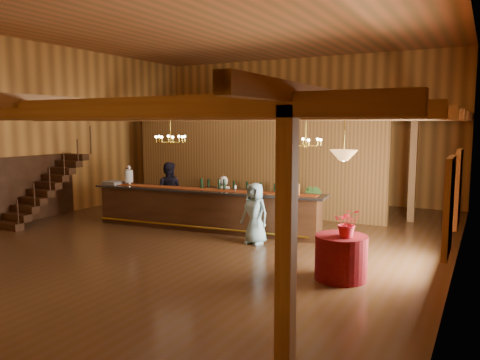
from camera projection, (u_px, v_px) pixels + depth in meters
The scene contains 30 objects.
floor at pixel (208, 236), 12.50m from camera, with size 14.00×14.00×0.00m, color #452B15.
ceiling at pixel (207, 24), 11.83m from camera, with size 14.00×14.00×0.00m, color #AF6035.
wall_back at pixel (302, 129), 18.30m from camera, with size 12.00×0.10×5.50m, color #B77832.
wall_left at pixel (49, 131), 14.97m from camera, with size 0.10×14.00×5.50m, color #B77832.
wall_right at pixel (462, 136), 9.36m from camera, with size 0.10×14.00×5.50m, color #B77832.
beam_grid at pixel (217, 114), 12.55m from camera, with size 11.90×13.90×0.39m.
support_posts at pixel (197, 178), 11.87m from camera, with size 9.20×10.20×3.20m.
partition_wall at pixel (251, 167), 15.61m from camera, with size 9.00×0.18×3.10m, color brown.
window_right_front at pixel (449, 207), 8.13m from camera, with size 0.12×1.05×1.75m, color white.
window_right_back at pixel (458, 189), 10.41m from camera, with size 0.12×1.05×1.75m, color white.
staircase at pixel (44, 189), 14.28m from camera, with size 1.00×2.80×2.00m.
backroom_boxes at pixel (280, 190), 17.39m from camera, with size 4.10×0.60×1.10m.
tasting_bar at pixel (205, 209), 13.17m from camera, with size 6.93×1.55×1.16m.
beverage_dispenser at pixel (129, 175), 14.10m from camera, with size 0.26×0.26×0.60m.
glass_rack_tray at pixel (114, 183), 14.21m from camera, with size 0.50×0.50×0.10m, color gray.
raffle_drum at pixel (293, 188), 12.06m from camera, with size 0.34×0.24×0.30m.
bar_bottle_0 at pixel (202, 183), 13.27m from camera, with size 0.07×0.07×0.30m, color black.
bar_bottle_1 at pixel (219, 184), 13.06m from camera, with size 0.07×0.07×0.30m, color black.
bar_bottle_2 at pixel (224, 185), 13.00m from camera, with size 0.07×0.07×0.30m, color black.
backbar_shelf at pixel (240, 202), 15.52m from camera, with size 2.89×0.45×0.81m, color #3C2213.
round_table at pixel (341, 257), 8.99m from camera, with size 1.00×1.00×0.86m, color maroon.
chandelier_left at pixel (170, 139), 12.41m from camera, with size 0.80×0.80×0.77m.
chandelier_right at pixel (306, 142), 11.37m from camera, with size 0.80×0.80×0.81m.
pendant_lamp at pixel (344, 155), 8.75m from camera, with size 0.52×0.52×0.90m.
bartender at pixel (224, 201), 13.59m from camera, with size 0.54×0.36×1.48m, color silver.
staff_second at pixel (168, 191), 14.55m from camera, with size 0.87×0.68×1.80m, color black.
guest at pixel (255, 213), 11.61m from camera, with size 0.75×0.49×1.54m, color #87B9CA.
floor_plant at pixel (313, 204), 13.98m from camera, with size 0.64×0.51×1.16m, color #355E24.
table_flowers at pixel (348, 223), 8.74m from camera, with size 0.50×0.44×0.56m, color red.
table_vase at pixel (344, 228), 8.92m from camera, with size 0.15×0.15×0.29m, color gold.
Camera 1 is at (6.51, -10.39, 3.00)m, focal length 35.00 mm.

